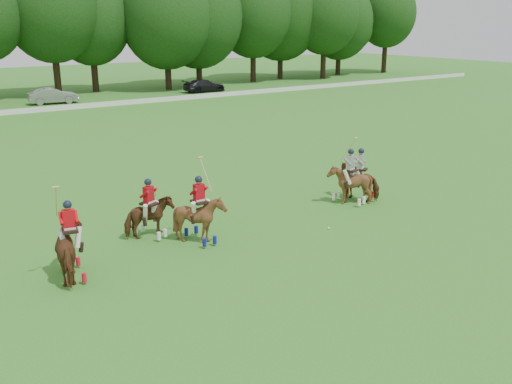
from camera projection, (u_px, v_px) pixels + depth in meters
ground at (297, 274)px, 17.66m from camera, size 180.00×180.00×0.00m
boundary_rail at (15, 112)px, 47.60m from camera, size 120.00×0.10×0.44m
car_mid at (53, 96)px, 53.44m from camera, size 4.58×2.02×1.46m
car_right at (204, 86)px, 62.24m from camera, size 4.73×1.95×1.37m
polo_red_a at (72, 250)px, 17.23m from camera, size 1.35×2.23×3.00m
polo_red_b at (150, 217)px, 20.46m from camera, size 1.85×1.75×2.20m
polo_red_c at (200, 218)px, 20.02m from camera, size 1.44×1.61×2.96m
polo_stripe_a at (360, 181)px, 24.92m from camera, size 1.67×2.01×2.27m
polo_stripe_b at (349, 184)px, 24.27m from camera, size 1.75×1.87×2.94m
polo_ball at (329, 228)px, 21.46m from camera, size 0.09×0.09×0.09m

